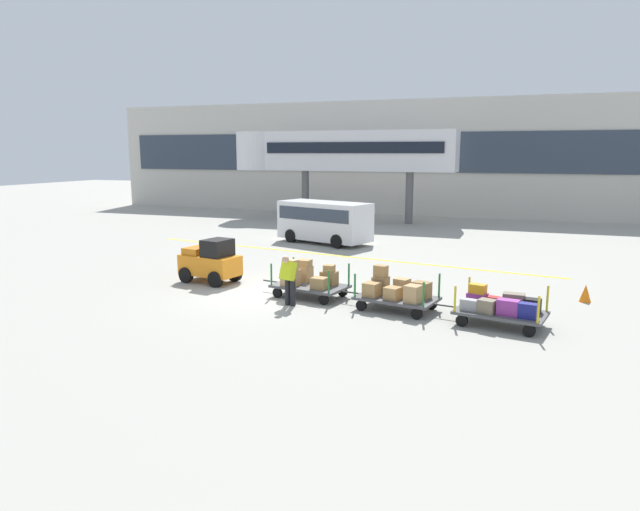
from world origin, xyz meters
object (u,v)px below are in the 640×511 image
Objects in this scene: baggage_cart_lead at (308,279)px; baggage_cart_middle at (396,292)px; baggage_handler at (289,278)px; baggage_tug at (211,262)px; baggage_cart_tail at (501,307)px; safety_cone_near at (585,293)px; shuttle_van at (324,219)px.

baggage_cart_middle is at bearing -10.50° from baggage_cart_lead.
baggage_tug is at bearing 153.04° from baggage_handler.
baggage_handler is (-6.13, -0.13, 0.36)m from baggage_cart_tail.
baggage_handler is (-3.15, -0.67, 0.33)m from baggage_cart_middle.
baggage_cart_middle is 1.97× the size of baggage_handler.
baggage_cart_lead is at bearing -10.39° from baggage_tug.
baggage_cart_middle is 3.03m from baggage_cart_tail.
baggage_cart_lead is 3.04m from baggage_cart_middle.
baggage_tug is 1.45× the size of baggage_handler.
baggage_handler is 2.84× the size of safety_cone_near.
baggage_cart_lead is 1.00× the size of baggage_cart_tail.
baggage_handler reaches higher than baggage_cart_lead.
shuttle_van is at bearing 144.81° from safety_cone_near.
baggage_cart_tail is 6.14m from baggage_handler.
shuttle_van reaches higher than baggage_tug.
baggage_tug is at bearing 169.61° from baggage_cart_lead.
baggage_cart_lead is (4.02, -0.74, -0.19)m from baggage_tug.
baggage_tug is 0.74× the size of baggage_cart_middle.
baggage_cart_lead is 6.07m from baggage_cart_tail.
baggage_cart_lead is at bearing 82.70° from baggage_handler.
safety_cone_near is at bearing 56.00° from baggage_cart_tail.
baggage_tug is at bearing 169.56° from baggage_cart_tail.
baggage_handler is (3.87, -1.97, 0.11)m from baggage_tug.
shuttle_van is at bearing 107.12° from baggage_cart_lead.
baggage_cart_tail is 5.60× the size of safety_cone_near.
shuttle_van is at bearing 119.35° from baggage_cart_middle.
baggage_cart_lead reaches higher than baggage_cart_middle.
baggage_cart_middle is 0.60× the size of shuttle_van.
shuttle_van is at bearing 128.37° from baggage_cart_tail.
baggage_handler is 0.30× the size of shuttle_van.
baggage_cart_lead is at bearing -72.88° from shuttle_van.
safety_cone_near is (8.32, 2.38, -0.29)m from baggage_cart_lead.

